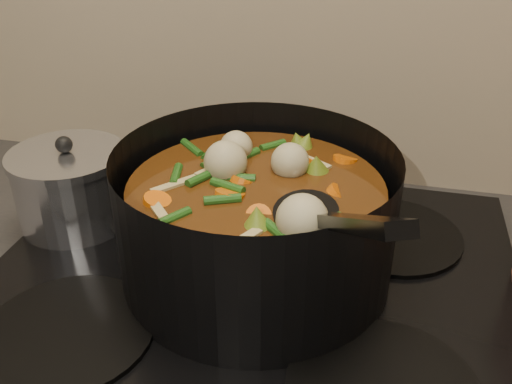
# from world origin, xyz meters

# --- Properties ---
(stovetop) EXTENTS (0.62, 0.54, 0.03)m
(stovetop) POSITION_xyz_m (0.00, 1.93, 0.92)
(stovetop) COLOR black
(stovetop) RESTS_ON counter
(stockpot) EXTENTS (0.37, 0.41, 0.23)m
(stockpot) POSITION_xyz_m (0.01, 1.95, 1.00)
(stockpot) COLOR black
(stockpot) RESTS_ON stovetop
(saucepan) EXTENTS (0.15, 0.15, 0.12)m
(saucepan) POSITION_xyz_m (-0.26, 2.00, 0.98)
(saucepan) COLOR silver
(saucepan) RESTS_ON stovetop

